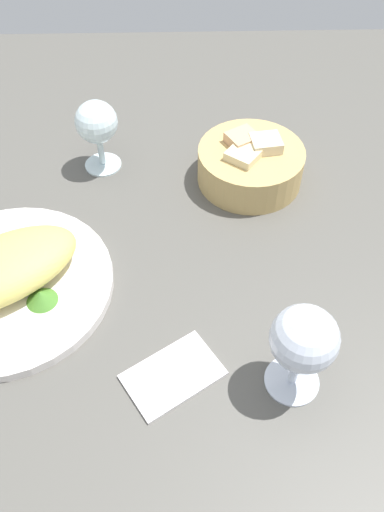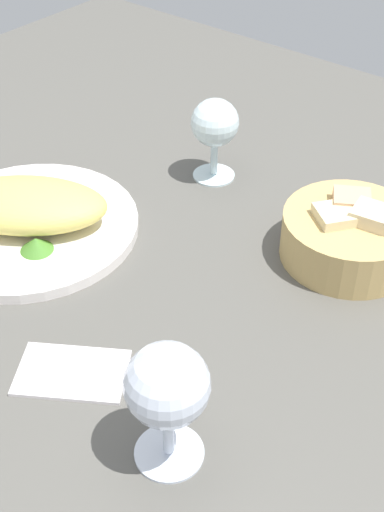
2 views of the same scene
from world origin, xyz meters
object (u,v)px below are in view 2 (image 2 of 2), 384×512
bread_basket (350,235)px  folded_napkin (72,371)px  plate (29,226)px  wine_glass_far (215,127)px  wine_glass_near (167,390)px

bread_basket → folded_napkin: 36.39cm
plate → bread_basket: (33.88, 20.85, 2.46)cm
plate → wine_glass_far: 27.93cm
plate → folded_napkin: 25.49cm
wine_glass_near → folded_napkin: bearing=175.4°
plate → bread_basket: bread_basket is taller
wine_glass_far → wine_glass_near: bearing=-57.5°
plate → wine_glass_near: 39.16cm
wine_glass_near → folded_napkin: size_ratio=1.19×
bread_basket → wine_glass_far: 24.22cm
bread_basket → wine_glass_near: (1.62, -35.29, 5.63)cm
bread_basket → wine_glass_far: (-23.42, 4.05, 4.65)cm
plate → bread_basket: 39.86cm
wine_glass_far → folded_napkin: wine_glass_far is taller
wine_glass_near → folded_napkin: 16.16cm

